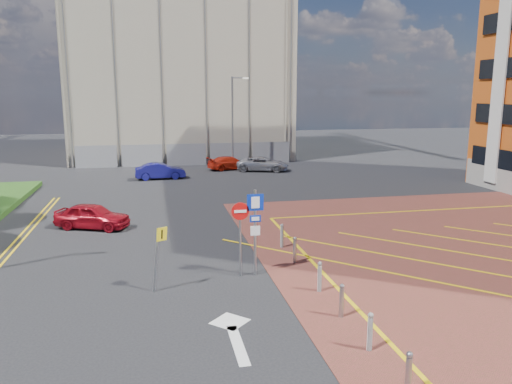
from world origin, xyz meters
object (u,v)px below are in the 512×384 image
object	(u,v)px
car_red_left	(92,216)
car_silver_back	(263,164)
sign_cluster	(250,224)
warning_sign	(158,251)
lamp_back	(233,118)
car_red_back	(230,163)
car_blue_back	(160,171)

from	to	relation	value
car_red_left	car_silver_back	xyz separation A→B (m)	(12.24, 16.28, -0.01)
sign_cluster	car_silver_back	distance (m)	25.01
warning_sign	car_silver_back	world-z (taller)	warning_sign
lamp_back	car_red_back	world-z (taller)	lamp_back
car_red_back	car_silver_back	distance (m)	2.97
car_blue_back	sign_cluster	bearing A→B (deg)	-175.82
car_red_left	car_blue_back	size ratio (longest dim) A/B	0.96
warning_sign	car_blue_back	xyz separation A→B (m)	(0.45, 22.73, -0.80)
car_silver_back	warning_sign	bearing A→B (deg)	178.04
lamp_back	warning_sign	size ratio (longest dim) A/B	3.56
lamp_back	warning_sign	world-z (taller)	lamp_back
car_red_back	car_silver_back	size ratio (longest dim) A/B	0.90
sign_cluster	car_red_left	world-z (taller)	sign_cluster
sign_cluster	car_blue_back	distance (m)	22.13
warning_sign	car_blue_back	world-z (taller)	warning_sign
lamp_back	car_blue_back	size ratio (longest dim) A/B	2.09
car_red_back	lamp_back	bearing A→B (deg)	-36.75
sign_cluster	warning_sign	bearing A→B (deg)	-165.88
lamp_back	car_red_left	size ratio (longest dim) A/B	2.19
car_red_left	car_silver_back	world-z (taller)	car_red_left
sign_cluster	car_silver_back	bearing A→B (deg)	76.42
lamp_back	car_blue_back	distance (m)	9.14
warning_sign	car_red_left	xyz separation A→B (m)	(-3.11, 8.82, -0.81)
lamp_back	car_silver_back	size ratio (longest dim) A/B	1.82
sign_cluster	car_red_left	distance (m)	10.31
warning_sign	car_blue_back	distance (m)	22.75
warning_sign	car_red_back	distance (m)	27.29
warning_sign	car_silver_back	xyz separation A→B (m)	(9.13, 25.10, -0.82)
car_blue_back	car_red_back	world-z (taller)	car_blue_back
sign_cluster	warning_sign	distance (m)	3.41
warning_sign	lamp_back	bearing A→B (deg)	75.78
car_blue_back	car_silver_back	xyz separation A→B (m)	(8.69, 2.37, -0.02)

